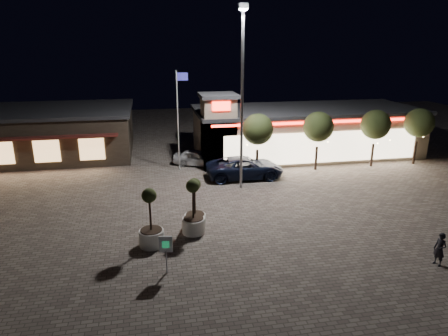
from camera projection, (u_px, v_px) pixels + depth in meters
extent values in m
plane|color=#6E6259|center=(238.00, 242.00, 20.94)|extent=(90.00, 90.00, 0.00)
cube|color=gray|center=(305.00, 132.00, 37.11)|extent=(20.00, 8.00, 4.00)
cube|color=#262628|center=(307.00, 109.00, 36.47)|extent=(20.40, 8.40, 0.30)
cube|color=#FFE7BF|center=(323.00, 147.00, 33.44)|extent=(17.00, 0.12, 2.60)
cube|color=red|center=(325.00, 122.00, 32.77)|extent=(19.00, 0.10, 0.18)
cube|color=gray|center=(218.00, 133.00, 32.75)|extent=(2.60, 2.60, 5.80)
cube|color=#262628|center=(218.00, 96.00, 31.84)|extent=(3.00, 3.00, 0.30)
cube|color=red|center=(221.00, 106.00, 30.77)|extent=(1.40, 0.10, 0.70)
cube|color=#382D23|center=(42.00, 134.00, 36.56)|extent=(16.00, 10.00, 4.00)
cube|color=#262628|center=(38.00, 110.00, 35.91)|extent=(16.40, 10.40, 0.30)
cube|color=#591E19|center=(24.00, 139.00, 31.26)|extent=(14.40, 0.80, 0.15)
cube|color=#EFB36B|center=(0.00, 153.00, 31.59)|extent=(2.00, 0.12, 1.80)
cube|color=#EFB36B|center=(47.00, 151.00, 32.22)|extent=(2.00, 0.12, 1.80)
cube|color=#EFB36B|center=(92.00, 149.00, 32.85)|extent=(2.00, 0.12, 1.80)
cylinder|color=gray|center=(242.00, 104.00, 26.98)|extent=(0.20, 0.20, 12.00)
cube|color=gray|center=(243.00, 6.00, 25.12)|extent=(0.60, 0.40, 0.35)
cube|color=white|center=(243.00, 9.00, 25.18)|extent=(0.45, 0.30, 0.08)
cylinder|color=white|center=(178.00, 122.00, 31.55)|extent=(0.10, 0.10, 8.00)
cube|color=navy|center=(182.00, 77.00, 30.58)|extent=(0.90, 0.04, 0.60)
cylinder|color=#332319|center=(257.00, 162.00, 31.67)|extent=(0.20, 0.20, 1.92)
sphere|color=#2D3819|center=(258.00, 129.00, 30.88)|extent=(2.42, 2.42, 2.42)
cylinder|color=#332319|center=(316.00, 158.00, 32.56)|extent=(0.20, 0.20, 1.92)
sphere|color=#2D3819|center=(318.00, 127.00, 31.78)|extent=(2.42, 2.42, 2.42)
cylinder|color=#332319|center=(372.00, 155.00, 33.46)|extent=(0.20, 0.20, 1.92)
sphere|color=#2D3819|center=(376.00, 124.00, 32.67)|extent=(2.42, 2.42, 2.42)
cylinder|color=#332319|center=(415.00, 153.00, 34.18)|extent=(0.20, 0.20, 1.92)
sphere|color=#2D3819|center=(419.00, 123.00, 33.39)|extent=(2.42, 2.42, 2.42)
imported|color=black|center=(245.00, 168.00, 30.62)|extent=(5.97, 2.84, 1.65)
imported|color=silver|center=(197.00, 158.00, 33.77)|extent=(4.23, 3.05, 1.34)
imported|color=black|center=(440.00, 249.00, 18.55)|extent=(0.51, 0.66, 1.62)
cylinder|color=white|center=(152.00, 238.00, 20.45)|extent=(1.28, 1.28, 0.85)
cylinder|color=black|center=(151.00, 230.00, 20.31)|extent=(1.11, 1.11, 0.06)
cylinder|color=#332319|center=(150.00, 212.00, 20.02)|extent=(0.11, 0.11, 1.91)
sphere|color=#2D3819|center=(149.00, 195.00, 19.75)|extent=(0.74, 0.74, 0.74)
cylinder|color=white|center=(194.00, 225.00, 21.86)|extent=(1.26, 1.26, 0.84)
cylinder|color=black|center=(193.00, 218.00, 21.72)|extent=(1.09, 1.09, 0.06)
cylinder|color=#332319|center=(193.00, 202.00, 21.43)|extent=(0.10, 0.10, 1.88)
sphere|color=#2D3819|center=(193.00, 186.00, 21.16)|extent=(0.73, 0.73, 0.73)
cylinder|color=white|center=(195.00, 221.00, 22.43)|extent=(1.20, 1.20, 0.80)
cylinder|color=black|center=(195.00, 214.00, 22.30)|extent=(1.04, 1.04, 0.06)
cylinder|color=#332319|center=(195.00, 199.00, 22.02)|extent=(0.10, 0.10, 1.80)
sphere|color=#2D3819|center=(194.00, 184.00, 21.77)|extent=(0.70, 0.70, 0.70)
cylinder|color=gray|center=(166.00, 262.00, 18.00)|extent=(0.07, 0.07, 1.10)
cube|color=white|center=(166.00, 244.00, 17.74)|extent=(0.60, 0.15, 0.78)
cube|color=#178D4D|center=(166.00, 245.00, 17.70)|extent=(0.32, 0.07, 0.32)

